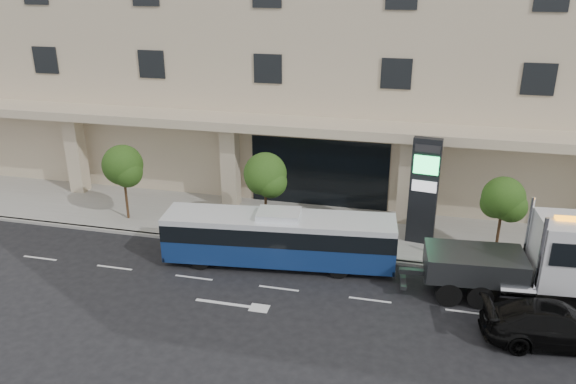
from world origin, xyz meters
name	(u,v)px	position (x,y,z in m)	size (l,w,h in m)	color
ground	(287,272)	(0.00, 0.00, 0.00)	(120.00, 120.00, 0.00)	black
sidewalk	(308,226)	(0.00, 5.00, 0.07)	(120.00, 6.00, 0.15)	gray
curb	(296,251)	(0.00, 2.00, 0.07)	(120.00, 0.30, 0.15)	gray
convention_center	(343,22)	(0.00, 15.42, 9.97)	(60.00, 17.60, 20.00)	#C3B392
tree_left	(123,168)	(-9.97, 3.59, 3.11)	(2.27, 2.20, 4.22)	#422B19
tree_mid	(266,177)	(-1.97, 3.59, 3.26)	(2.28, 2.20, 4.38)	#422B19
tree_right	(504,201)	(9.53, 3.59, 3.04)	(2.10, 2.00, 4.04)	#422B19
city_bus	(279,238)	(-0.55, 0.67, 1.39)	(10.97, 3.44, 2.73)	black
tow_truck	(537,263)	(10.62, 0.14, 1.75)	(9.37, 2.90, 4.25)	#2D3033
black_sedan	(556,325)	(10.97, -2.82, 0.78)	(2.18, 5.37, 1.56)	black
signage_pylon	(424,191)	(5.89, 4.38, 2.93)	(1.41, 0.68, 5.46)	black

